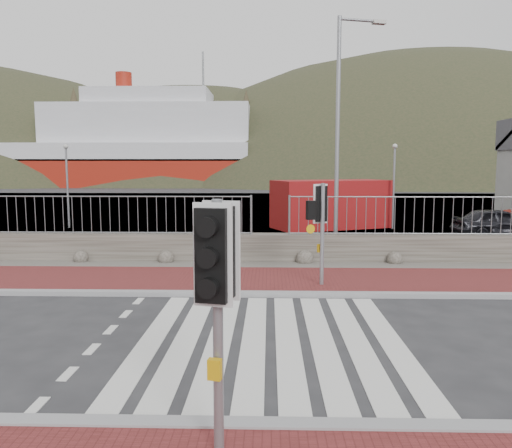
{
  "coord_description": "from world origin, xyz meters",
  "views": [
    {
      "loc": [
        -0.03,
        -8.48,
        3.06
      ],
      "look_at": [
        -0.34,
        3.0,
        1.72
      ],
      "focal_mm": 35.0,
      "sensor_mm": 36.0,
      "label": 1
    }
  ],
  "objects_px": {
    "car_a": "(498,223)",
    "traffic_signal_far": "(321,213)",
    "shipping_container": "(331,204)",
    "traffic_signal_near": "(218,275)",
    "streetlight": "(341,125)",
    "ferry": "(109,151)"
  },
  "relations": [
    {
      "from": "car_a",
      "to": "traffic_signal_far",
      "type": "bearing_deg",
      "value": 133.08
    },
    {
      "from": "shipping_container",
      "to": "traffic_signal_near",
      "type": "bearing_deg",
      "value": -122.54
    },
    {
      "from": "traffic_signal_far",
      "to": "shipping_container",
      "type": "bearing_deg",
      "value": -120.67
    },
    {
      "from": "streetlight",
      "to": "car_a",
      "type": "distance_m",
      "value": 9.71
    },
    {
      "from": "streetlight",
      "to": "car_a",
      "type": "height_order",
      "value": "streetlight"
    },
    {
      "from": "car_a",
      "to": "streetlight",
      "type": "bearing_deg",
      "value": 119.46
    },
    {
      "from": "ferry",
      "to": "streetlight",
      "type": "relative_size",
      "value": 6.4
    },
    {
      "from": "streetlight",
      "to": "car_a",
      "type": "xyz_separation_m",
      "value": [
        7.47,
        4.93,
        -3.76
      ]
    },
    {
      "from": "ferry",
      "to": "car_a",
      "type": "distance_m",
      "value": 64.93
    },
    {
      "from": "ferry",
      "to": "traffic_signal_far",
      "type": "bearing_deg",
      "value": -67.95
    },
    {
      "from": "ferry",
      "to": "traffic_signal_near",
      "type": "distance_m",
      "value": 75.5
    },
    {
      "from": "traffic_signal_far",
      "to": "shipping_container",
      "type": "relative_size",
      "value": 0.47
    },
    {
      "from": "ferry",
      "to": "car_a",
      "type": "xyz_separation_m",
      "value": [
        34.44,
        -54.84,
        -4.73
      ]
    },
    {
      "from": "streetlight",
      "to": "shipping_container",
      "type": "distance_m",
      "value": 8.81
    },
    {
      "from": "shipping_container",
      "to": "car_a",
      "type": "height_order",
      "value": "shipping_container"
    },
    {
      "from": "ferry",
      "to": "shipping_container",
      "type": "height_order",
      "value": "ferry"
    },
    {
      "from": "car_a",
      "to": "shipping_container",
      "type": "bearing_deg",
      "value": 60.42
    },
    {
      "from": "ferry",
      "to": "shipping_container",
      "type": "xyz_separation_m",
      "value": [
        27.69,
        -51.6,
        -4.18
      ]
    },
    {
      "from": "streetlight",
      "to": "car_a",
      "type": "bearing_deg",
      "value": 18.94
    },
    {
      "from": "traffic_signal_far",
      "to": "car_a",
      "type": "relative_size",
      "value": 0.71
    },
    {
      "from": "traffic_signal_far",
      "to": "car_a",
      "type": "distance_m",
      "value": 12.57
    },
    {
      "from": "traffic_signal_far",
      "to": "streetlight",
      "type": "height_order",
      "value": "streetlight"
    }
  ]
}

